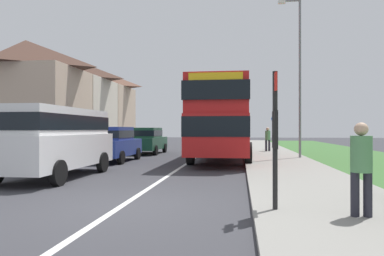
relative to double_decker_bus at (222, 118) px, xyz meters
The scene contains 13 objects.
ground_plane 11.79m from the double_decker_bus, 97.37° to the right, with size 120.00×120.00×0.00m, color #38383D.
lane_marking_centre 4.36m from the double_decker_bus, 113.01° to the right, with size 0.14×60.00×0.01m, color silver.
pavement_near_side 6.48m from the double_decker_bus, 63.75° to the right, with size 3.20×68.00×0.12m, color gray.
double_decker_bus is the anchor object (origin of this frame).
parked_van_white 9.19m from the double_decker_bus, 123.05° to the right, with size 2.11×5.16×2.22m.
parked_car_blue 5.67m from the double_decker_bus, 159.02° to the right, with size 1.89×4.12×1.66m.
parked_car_dark_green 6.18m from the double_decker_bus, 144.68° to the left, with size 1.94×4.25×1.64m.
pedestrian_at_stop 12.69m from the double_decker_bus, 76.89° to the right, with size 0.34×0.34×1.67m.
pedestrian_walking_away 6.13m from the double_decker_bus, 63.34° to the left, with size 0.34×0.34×1.67m.
bus_stop_sign 12.04m from the double_decker_bus, 82.77° to the right, with size 0.09×0.52×2.60m.
cycle_route_sign 8.46m from the double_decker_bus, 66.59° to the left, with size 0.44×0.08×2.52m.
street_lamp_mid 4.58m from the double_decker_bus, ahead, with size 1.14×0.20×8.18m.
house_terrace_far_side 17.43m from the double_decker_bus, 143.26° to the left, with size 7.41×16.93×7.75m.
Camera 1 is at (2.37, -7.03, 1.56)m, focal length 33.63 mm.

